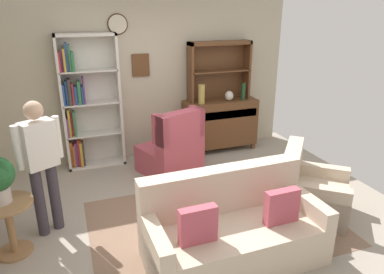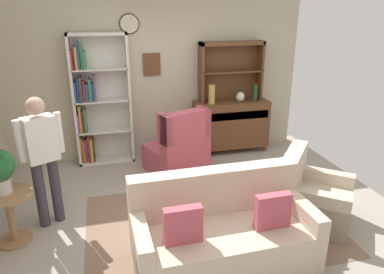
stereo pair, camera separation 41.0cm
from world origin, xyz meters
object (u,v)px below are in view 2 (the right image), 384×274
object	(u,v)px
wingback_chair	(179,150)
sideboard	(231,124)
vase_tall	(212,94)
plant_stand	(10,212)
person_reading	(42,153)
armchair_floral	(312,199)
couch_floral	(222,233)
bottle_wine	(255,93)
coffee_table	(193,186)
sideboard_hutch	(231,63)
bookshelf	(97,102)
book_stack	(206,181)
vase_round	(240,97)

from	to	relation	value
wingback_chair	sideboard	bearing A→B (deg)	31.97
vase_tall	plant_stand	distance (m)	3.48
person_reading	armchair_floral	bearing A→B (deg)	-13.33
wingback_chair	couch_floral	bearing A→B (deg)	-90.20
bottle_wine	coffee_table	world-z (taller)	bottle_wine
sideboard_hutch	coffee_table	distance (m)	2.56
bottle_wine	bookshelf	bearing A→B (deg)	176.24
wingback_chair	plant_stand	size ratio (longest dim) A/B	1.73
armchair_floral	couch_floral	bearing A→B (deg)	-162.05
couch_floral	coffee_table	size ratio (longest dim) A/B	2.27
couch_floral	sideboard	bearing A→B (deg)	68.43
sideboard_hutch	book_stack	world-z (taller)	sideboard_hutch
sideboard	person_reading	world-z (taller)	person_reading
armchair_floral	coffee_table	bearing A→B (deg)	157.90
sideboard_hutch	plant_stand	size ratio (longest dim) A/B	1.81
plant_stand	sideboard	bearing A→B (deg)	31.01
sideboard	plant_stand	bearing A→B (deg)	-148.99
vase_round	wingback_chair	distance (m)	1.51
vase_tall	sideboard_hutch	bearing A→B (deg)	25.89
sideboard	vase_round	bearing A→B (deg)	-27.17
person_reading	bookshelf	bearing A→B (deg)	70.44
sideboard_hutch	couch_floral	xyz separation A→B (m)	(-1.10, -2.90, -1.25)
person_reading	sideboard	bearing A→B (deg)	29.80
armchair_floral	bookshelf	bearing A→B (deg)	134.84
plant_stand	person_reading	size ratio (longest dim) A/B	0.39
bottle_wine	plant_stand	size ratio (longest dim) A/B	0.48
bottle_wine	armchair_floral	world-z (taller)	bottle_wine
armchair_floral	coffee_table	xyz separation A→B (m)	(-1.35, 0.55, 0.06)
plant_stand	vase_tall	bearing A→B (deg)	33.24
vase_round	person_reading	world-z (taller)	person_reading
couch_floral	armchair_floral	size ratio (longest dim) A/B	1.68
bottle_wine	wingback_chair	world-z (taller)	bottle_wine
coffee_table	sideboard	bearing A→B (deg)	57.52
vase_tall	bottle_wine	bearing A→B (deg)	-0.66
vase_tall	coffee_table	xyz separation A→B (m)	(-0.77, -1.75, -0.73)
vase_round	wingback_chair	size ratio (longest dim) A/B	0.16
sideboard_hutch	person_reading	xyz separation A→B (m)	(-2.88, -1.76, -0.65)
couch_floral	coffee_table	xyz separation A→B (m)	(-0.06, 0.96, 0.04)
sideboard	vase_tall	world-z (taller)	vase_tall
bookshelf	book_stack	bearing A→B (deg)	-58.13
vase_round	coffee_table	world-z (taller)	vase_round
vase_round	vase_tall	bearing A→B (deg)	-178.51
couch_floral	plant_stand	bearing A→B (deg)	158.56
wingback_chair	vase_tall	bearing A→B (deg)	40.54
armchair_floral	plant_stand	size ratio (longest dim) A/B	1.78
sideboard	vase_round	size ratio (longest dim) A/B	7.65
person_reading	vase_round	bearing A→B (deg)	27.73
sideboard	coffee_table	distance (m)	2.17
bottle_wine	plant_stand	bearing A→B (deg)	-152.88
vase_tall	vase_round	distance (m)	0.53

